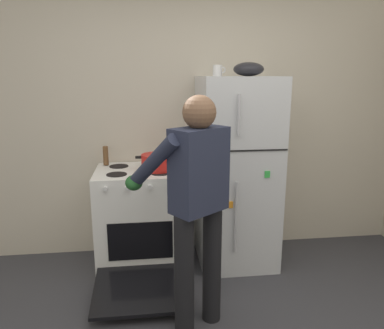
% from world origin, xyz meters
% --- Properties ---
extents(kitchen_wall_back, '(6.00, 0.10, 2.70)m').
position_xyz_m(kitchen_wall_back, '(0.00, 1.95, 1.35)').
color(kitchen_wall_back, beige).
rests_on(kitchen_wall_back, ground).
extents(refrigerator, '(0.68, 0.72, 1.70)m').
position_xyz_m(refrigerator, '(0.42, 1.57, 0.85)').
color(refrigerator, silver).
rests_on(refrigerator, ground).
extents(stove_range, '(0.76, 1.22, 0.91)m').
position_xyz_m(stove_range, '(-0.46, 1.55, 0.44)').
color(stove_range, white).
rests_on(stove_range, ground).
extents(person_cook, '(0.69, 0.74, 1.60)m').
position_xyz_m(person_cook, '(-0.09, 0.66, 0.96)').
color(person_cook, black).
rests_on(person_cook, ground).
extents(red_pot, '(0.37, 0.27, 0.14)m').
position_xyz_m(red_pot, '(-0.30, 1.52, 0.98)').
color(red_pot, red).
rests_on(red_pot, stove_range).
extents(coffee_mug, '(0.11, 0.08, 0.10)m').
position_xyz_m(coffee_mug, '(0.24, 1.62, 1.75)').
color(coffee_mug, silver).
rests_on(coffee_mug, refrigerator).
extents(pepper_mill, '(0.05, 0.05, 0.17)m').
position_xyz_m(pepper_mill, '(-0.76, 1.77, 1.00)').
color(pepper_mill, brown).
rests_on(pepper_mill, stove_range).
extents(mixing_bowl, '(0.26, 0.26, 0.12)m').
position_xyz_m(mixing_bowl, '(0.50, 1.57, 1.76)').
color(mixing_bowl, black).
rests_on(mixing_bowl, refrigerator).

